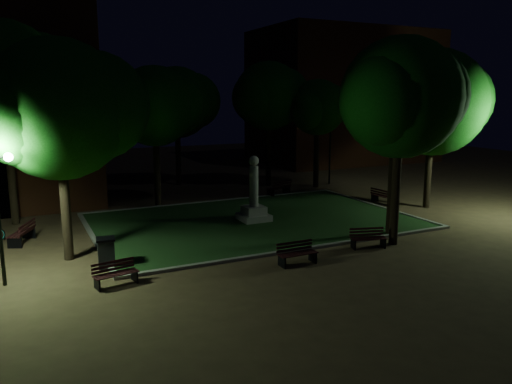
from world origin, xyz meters
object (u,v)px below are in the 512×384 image
bench_right_side (382,197)px  trash_bin (106,253)px  bench_near_right (368,239)px  bench_far_side (280,188)px  bench_near_left (297,254)px  monument (254,203)px  bench_west_near (115,274)px  bench_left_side (23,233)px

bench_right_side → trash_bin: 16.74m
trash_bin → bench_near_right: bearing=-12.2°
bench_right_side → bench_far_side: size_ratio=0.87×
bench_near_left → bench_right_side: bearing=35.3°
monument → bench_near_right: size_ratio=2.08×
monument → trash_bin: (-7.69, -3.73, -0.40)m
bench_west_near → trash_bin: (0.03, 1.89, 0.19)m
bench_left_side → bench_right_side: size_ratio=1.10×
bench_left_side → bench_far_side: 15.25m
monument → bench_left_side: monument is taller
monument → bench_west_near: monument is taller
monument → bench_near_left: bearing=-101.5°
bench_near_right → bench_far_side: (1.94, 11.15, 0.07)m
bench_left_side → bench_right_side: 18.84m
bench_near_right → trash_bin: bearing=-175.5°
bench_near_right → monument: bearing=128.4°
monument → bench_near_right: monument is taller
monument → bench_near_left: (-1.31, -6.40, -0.57)m
monument → bench_near_left: size_ratio=2.13×
bench_near_right → trash_bin: 10.27m
trash_bin → bench_far_side: bearing=36.9°
bench_west_near → bench_near_right: bearing=-12.2°
bench_west_near → trash_bin: 1.90m
bench_near_left → monument: bearing=78.3°
bench_near_left → bench_near_right: bench_near_left is taller
bench_west_near → trash_bin: trash_bin is taller
bench_near_left → bench_right_side: bench_right_side is taller
bench_left_side → trash_bin: 5.34m
bench_west_near → bench_right_side: size_ratio=0.95×
bench_right_side → trash_bin: trash_bin is taller
bench_right_side → bench_west_near: bearing=107.2°
monument → bench_near_right: 6.38m
monument → bench_left_side: size_ratio=1.84×
bench_near_left → bench_near_right: bearing=7.6°
bench_left_side → trash_bin: (2.65, -4.64, 0.13)m
bench_left_side → trash_bin: trash_bin is taller
bench_near_right → bench_far_side: bearing=96.9°
bench_west_near → bench_far_side: size_ratio=0.83×
bench_near_left → bench_near_right: 3.69m
bench_near_right → bench_right_side: (6.15, 6.47, 0.02)m
monument → trash_bin: 8.55m
bench_left_side → bench_far_side: size_ratio=0.96×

